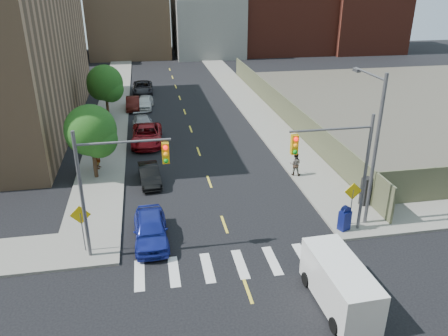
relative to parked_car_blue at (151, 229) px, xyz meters
name	(u,v)px	position (x,y,z in m)	size (l,w,h in m)	color
ground	(258,320)	(4.32, -7.00, -0.78)	(160.00, 160.00, 0.00)	black
sidewalk_nw	(116,93)	(-3.43, 34.50, -0.70)	(3.50, 73.00, 0.15)	gray
sidewalk_ne	(236,88)	(12.07, 34.50, -0.70)	(3.50, 73.00, 0.15)	gray
fence_north	(281,106)	(13.92, 21.00, 0.47)	(0.12, 44.00, 2.50)	#5D6043
gravel_lot	(428,104)	(32.32, 23.00, -0.75)	(36.00, 42.00, 0.06)	#595447
bg_bldg_west	(35,24)	(-17.68, 63.00, 5.22)	(14.00, 18.00, 12.00)	#592319
bg_bldg_midwest	(129,12)	(-1.68, 65.00, 6.72)	(14.00, 16.00, 15.00)	#8C6B4C
bg_bldg_center	(206,26)	(12.32, 63.00, 4.22)	(12.00, 16.00, 10.00)	gray
bg_bldg_east	(277,8)	(26.32, 65.00, 7.22)	(18.00, 18.00, 16.00)	#592319
bg_bldg_fareast	(359,2)	(42.32, 63.00, 8.22)	(14.00, 16.00, 18.00)	#592319
signal_nw	(112,177)	(-1.67, -1.00, 3.75)	(4.59, 0.30, 7.00)	#59595E
signal_ne	(341,160)	(10.30, -1.00, 3.75)	(4.59, 0.30, 7.00)	#59595E
streetlight_ne	(373,140)	(12.52, -0.10, 4.44)	(0.25, 3.70, 9.00)	#59595E
warn_sign_nw	(81,220)	(-3.48, -0.50, 1.22)	(1.06, 0.06, 2.83)	#59595E
warn_sign_ne	(353,196)	(11.52, -0.50, 1.22)	(1.06, 0.06, 2.83)	#59595E
warn_sign_midwest	(101,135)	(-3.48, 13.00, 1.22)	(1.06, 0.06, 2.83)	#59595E
tree_west_near	(91,133)	(-3.69, 9.05, 2.70)	(3.66, 3.64, 5.52)	#332114
tree_west_far	(105,85)	(-3.69, 24.05, 2.70)	(3.66, 3.64, 5.52)	#332114
parked_car_blue	(151,229)	(0.00, 0.00, 0.00)	(1.84, 4.57, 1.56)	navy
parked_car_black	(149,175)	(0.12, 7.58, -0.13)	(1.37, 3.93, 1.29)	black
parked_car_red	(147,135)	(0.12, 15.71, 0.01)	(2.62, 5.68, 1.58)	maroon
parked_car_silver	(143,124)	(-0.18, 19.30, -0.12)	(1.84, 4.52, 1.31)	#9FA1A7
parked_car_white	(145,102)	(0.12, 27.01, -0.06)	(1.69, 4.21, 1.43)	silver
parked_car_maroon	(133,103)	(-1.18, 26.97, -0.10)	(1.44, 4.14, 1.36)	#3B0F0B
parked_car_grey	(143,87)	(-0.04, 34.20, -0.05)	(2.42, 5.25, 1.46)	black
cargo_van	(338,281)	(8.07, -6.52, 0.35)	(2.09, 4.76, 2.15)	white
mailbox	(345,218)	(10.94, -1.00, 0.10)	(0.75, 0.67, 1.51)	navy
payphone	(366,191)	(13.52, 1.60, 0.30)	(0.55, 0.45, 1.85)	black
pedestrian_west	(98,156)	(-3.62, 10.59, 0.34)	(0.71, 0.46, 1.94)	gray
pedestrian_east	(295,164)	(10.62, 6.71, 0.23)	(0.83, 0.65, 1.71)	gray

